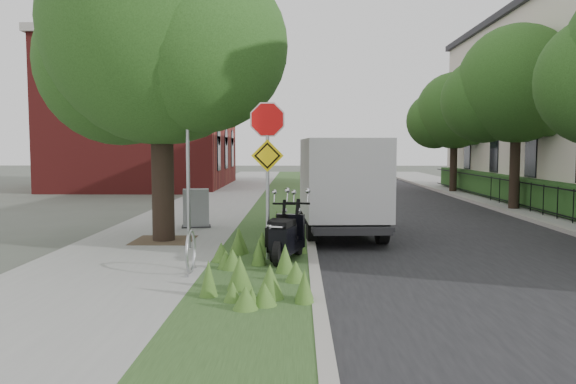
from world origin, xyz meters
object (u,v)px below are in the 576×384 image
(box_truck, at_px, (340,182))
(utility_cabinet, at_px, (196,209))
(scooter_far, at_px, (286,241))
(scooter_near, at_px, (278,239))
(sign_assembly, at_px, (267,148))

(box_truck, distance_m, utility_cabinet, 4.09)
(scooter_far, bearing_deg, utility_cabinet, 118.83)
(scooter_near, bearing_deg, scooter_far, -66.71)
(sign_assembly, distance_m, scooter_far, 1.86)
(scooter_far, bearing_deg, box_truck, 71.59)
(scooter_near, distance_m, scooter_far, 0.43)
(scooter_near, height_order, utility_cabinet, utility_cabinet)
(scooter_far, relative_size, utility_cabinet, 1.61)
(utility_cabinet, bearing_deg, scooter_near, -60.70)
(sign_assembly, bearing_deg, utility_cabinet, 116.56)
(box_truck, bearing_deg, scooter_far, -108.41)
(box_truck, bearing_deg, scooter_near, -112.60)
(box_truck, xyz_separation_m, utility_cabinet, (-3.94, 0.75, -0.79))
(sign_assembly, height_order, scooter_far, sign_assembly)
(utility_cabinet, bearing_deg, scooter_far, -61.17)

